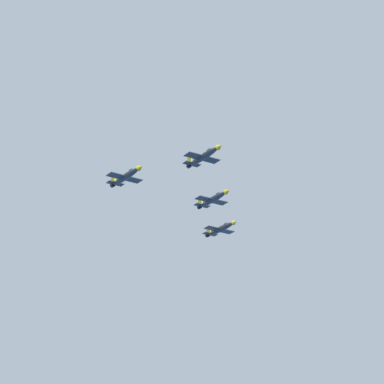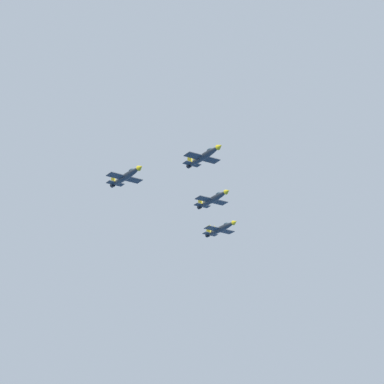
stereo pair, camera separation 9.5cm
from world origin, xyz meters
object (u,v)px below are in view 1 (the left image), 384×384
object	(u,v)px
jet_left_wingman	(213,199)
jet_right_wingman	(126,176)
jet_left_outer	(221,229)
jet_lead	(204,156)

from	to	relation	value
jet_left_wingman	jet_right_wingman	bearing A→B (deg)	-89.11
jet_right_wingman	jet_left_outer	size ratio (longest dim) A/B	1.02
jet_lead	jet_left_wingman	world-z (taller)	jet_lead
jet_left_outer	jet_right_wingman	bearing A→B (deg)	-69.21
jet_right_wingman	jet_left_outer	bearing A→B (deg)	110.36
jet_left_wingman	jet_lead	bearing A→B (deg)	-39.47
jet_left_wingman	jet_left_outer	size ratio (longest dim) A/B	1.00
jet_left_wingman	jet_right_wingman	distance (m)	25.87
jet_left_wingman	jet_left_outer	xyz separation A→B (m)	(-19.53, 4.16, -1.18)
jet_lead	jet_right_wingman	world-z (taller)	jet_lead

